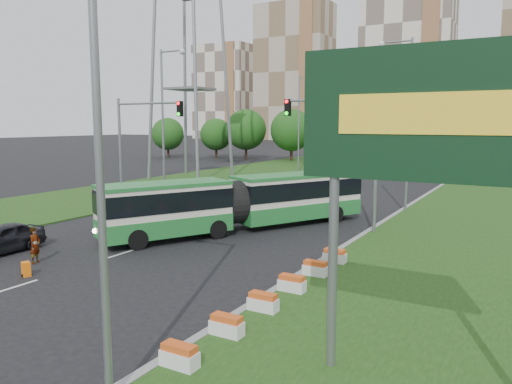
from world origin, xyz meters
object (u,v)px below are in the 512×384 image
Objects in this scene: articulated_bus at (238,201)px; shopping_trolley at (26,269)px; traffic_mast_median at (349,139)px; traffic_mast_left at (137,136)px; billboard at (433,129)px; car_left_far at (172,203)px; pedestrian at (35,245)px; car_left_near at (0,239)px.

articulated_bus is 12.55m from shopping_trolley.
traffic_mast_left is at bearing -176.23° from traffic_mast_median.
traffic_mast_median is 17.84m from shopping_trolley.
billboard is 27.16m from traffic_mast_left.
traffic_mast_median is at bearing -8.19° from car_left_far.
traffic_mast_median is 17.24m from pedestrian.
traffic_mast_median is at bearing 42.43° from car_left_near.
billboard is at bearing -47.05° from car_left_far.
articulated_bus is 11.50m from pedestrian.
traffic_mast_median is 0.48× the size of articulated_bus.
billboard is 17.16m from shopping_trolley.
pedestrian reaches higher than car_left_near.
shopping_trolley is at bearing -83.12° from car_left_far.
articulated_bus is 27.21× the size of shopping_trolley.
traffic_mast_median is at bearing 115.03° from billboard.
billboard is 1.86× the size of car_left_near.
traffic_mast_left reaches higher than pedestrian.
articulated_bus is at bearing -38.74° from pedestrian.
traffic_mast_median is 1.86× the size of car_left_near.
car_left_far is (-12.78, -0.20, -4.69)m from traffic_mast_median.
car_left_far is at bearing -171.18° from articulated_bus.
traffic_mast_left reaches higher than articulated_bus.
billboard is at bearing -64.97° from traffic_mast_median.
car_left_far reaches higher than shopping_trolley.
articulated_bus is 3.86× the size of car_left_near.
billboard reaches higher than car_left_near.
traffic_mast_left is 10.16m from articulated_bus.
car_left_far is 13.42m from pedestrian.
billboard is 0.48× the size of articulated_bus.
car_left_far is at bearing -5.48° from pedestrian.
shopping_trolley is at bearing -154.86° from pedestrian.
car_left_near is 4.66m from shopping_trolley.
articulated_bus is (-13.30, 13.37, -4.49)m from billboard.
car_left_near reaches higher than car_left_far.
car_left_far is (-6.95, 2.43, -1.01)m from articulated_bus.
traffic_mast_median is (-7.47, 16.00, -0.81)m from billboard.
billboard reaches higher than pedestrian.
pedestrian reaches higher than shopping_trolley.
car_left_far is at bearing 142.03° from billboard.
traffic_mast_left is 16.08m from shopping_trolley.
billboard is 4.90× the size of pedestrian.
traffic_mast_median reaches higher than car_left_near.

